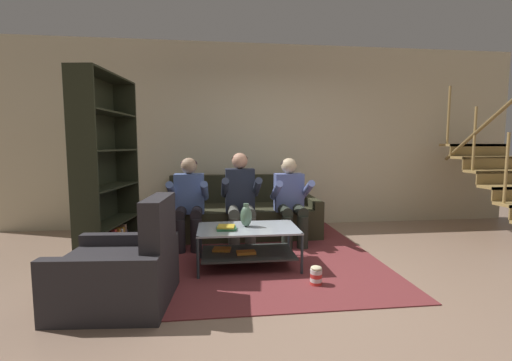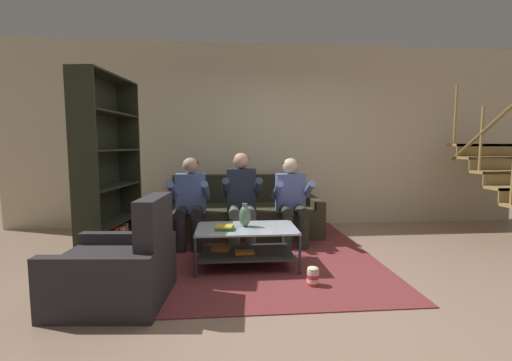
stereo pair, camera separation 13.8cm
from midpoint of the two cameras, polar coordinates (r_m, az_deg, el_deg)
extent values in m
plane|color=#967863|center=(3.46, 9.25, -16.42)|extent=(16.80, 16.80, 0.00)
cube|color=beige|center=(5.62, 3.32, 7.34)|extent=(8.40, 0.12, 2.90)
cube|color=#A08149|center=(6.06, 37.09, 1.13)|extent=(0.99, 0.29, 0.04)
cube|color=#A08149|center=(6.27, 35.45, 3.09)|extent=(0.99, 0.29, 0.04)
cube|color=olive|center=(6.17, 36.21, 2.32)|extent=(0.99, 0.02, 0.19)
cube|color=#A08149|center=(6.49, 33.91, 4.92)|extent=(0.99, 0.29, 0.04)
cube|color=olive|center=(6.39, 34.62, 4.21)|extent=(0.99, 0.02, 0.19)
cylinder|color=#A08149|center=(5.76, 33.99, 5.81)|extent=(0.04, 0.04, 0.90)
cylinder|color=#A08149|center=(6.23, 30.86, 9.42)|extent=(0.04, 0.04, 0.90)
cylinder|color=brown|center=(5.55, 36.02, 8.42)|extent=(0.05, 1.75, 1.18)
cube|color=#323220|center=(5.07, -1.88, -6.63)|extent=(2.03, 0.99, 0.42)
cube|color=#2A2A1B|center=(5.40, -2.13, -1.31)|extent=(2.03, 0.18, 0.43)
cube|color=#323220|center=(5.12, -14.12, -6.00)|extent=(0.13, 0.99, 0.54)
cube|color=#323220|center=(5.22, 10.09, -5.67)|extent=(0.13, 0.99, 0.54)
cylinder|color=black|center=(4.31, -11.63, -9.00)|extent=(0.14, 0.14, 0.42)
cylinder|color=black|center=(4.29, -8.94, -9.01)|extent=(0.14, 0.14, 0.42)
cylinder|color=black|center=(4.43, -11.43, -5.26)|extent=(0.14, 0.42, 0.14)
cylinder|color=black|center=(4.41, -8.83, -5.26)|extent=(0.14, 0.42, 0.14)
cube|color=#546DAD|center=(4.59, -9.95, -2.09)|extent=(0.38, 0.22, 0.52)
cylinder|color=#546DAD|center=(4.42, -12.79, -1.77)|extent=(0.09, 0.49, 0.31)
cylinder|color=#546DAD|center=(4.39, -7.51, -1.73)|extent=(0.09, 0.49, 0.31)
sphere|color=tan|center=(4.55, -10.03, 2.45)|extent=(0.21, 0.21, 0.21)
ellipsoid|color=black|center=(4.57, -10.01, 2.79)|extent=(0.21, 0.21, 0.13)
cylinder|color=#55574E|center=(4.28, -2.66, -8.97)|extent=(0.14, 0.14, 0.42)
cylinder|color=#55574E|center=(4.30, 0.04, -8.93)|extent=(0.14, 0.14, 0.42)
cylinder|color=#55574E|center=(4.40, -2.77, -5.22)|extent=(0.14, 0.42, 0.14)
cylinder|color=#55574E|center=(4.41, -0.16, -5.18)|extent=(0.14, 0.42, 0.14)
cube|color=#23293A|center=(4.57, -1.63, -1.65)|extent=(0.38, 0.22, 0.58)
cylinder|color=#23293A|center=(4.38, -4.15, -1.23)|extent=(0.09, 0.49, 0.31)
cylinder|color=#23293A|center=(4.40, 1.15, -1.18)|extent=(0.09, 0.49, 0.31)
sphere|color=tan|center=(4.54, -1.64, 3.30)|extent=(0.21, 0.21, 0.21)
ellipsoid|color=black|center=(4.55, -1.66, 3.64)|extent=(0.21, 0.21, 0.13)
cylinder|color=#272D24|center=(4.36, 6.20, -8.74)|extent=(0.14, 0.14, 0.42)
cylinder|color=#272D24|center=(4.40, 8.79, -8.63)|extent=(0.14, 0.14, 0.42)
cylinder|color=#272D24|center=(4.47, 5.80, -5.05)|extent=(0.14, 0.42, 0.14)
cylinder|color=#272D24|center=(4.52, 8.30, -4.99)|extent=(0.14, 0.42, 0.14)
cube|color=#5C6AA9|center=(4.66, 6.56, -1.98)|extent=(0.38, 0.22, 0.51)
cylinder|color=#5C6AA9|center=(4.44, 4.45, -1.69)|extent=(0.09, 0.49, 0.31)
cylinder|color=#5C6AA9|center=(4.53, 9.55, -1.61)|extent=(0.09, 0.49, 0.31)
sphere|color=beige|center=(4.63, 6.61, 2.43)|extent=(0.21, 0.21, 0.21)
ellipsoid|color=black|center=(4.64, 6.57, 2.77)|extent=(0.21, 0.21, 0.13)
cube|color=#B1BDC6|center=(3.71, -0.53, -7.96)|extent=(1.07, 0.64, 0.02)
cube|color=#323734|center=(3.78, -0.53, -11.94)|extent=(0.98, 0.59, 0.02)
cylinder|color=#2B363C|center=(3.47, -8.93, -12.56)|extent=(0.03, 0.03, 0.43)
cylinder|color=#2B363C|center=(3.55, 8.45, -12.12)|extent=(0.03, 0.03, 0.43)
cylinder|color=#2B363C|center=(4.05, -8.32, -9.82)|extent=(0.03, 0.03, 0.43)
cylinder|color=#2B363C|center=(4.12, 6.46, -9.53)|extent=(0.03, 0.03, 0.43)
cube|color=orange|center=(3.84, -4.85, -11.31)|extent=(0.21, 0.17, 0.03)
cube|color=orange|center=(3.71, -0.85, -11.89)|extent=(0.21, 0.12, 0.03)
cube|color=brown|center=(4.37, -1.22, -11.45)|extent=(3.00, 3.35, 0.01)
cube|color=#87585A|center=(4.37, -1.22, -11.42)|extent=(1.65, 1.84, 0.00)
ellipsoid|color=#54745D|center=(3.72, -0.81, -5.97)|extent=(0.13, 0.13, 0.23)
cylinder|color=#54745D|center=(3.70, -0.81, -4.24)|extent=(0.06, 0.06, 0.05)
cube|color=#398553|center=(3.62, -4.16, -7.92)|extent=(0.20, 0.16, 0.03)
cube|color=gold|center=(3.61, -4.20, -7.61)|extent=(0.20, 0.19, 0.02)
cube|color=black|center=(3.79, -25.86, 1.31)|extent=(0.30, 0.06, 2.09)
cube|color=black|center=(4.74, -19.63, 2.36)|extent=(0.30, 0.06, 2.09)
cube|color=black|center=(4.32, -24.06, 1.88)|extent=(0.17, 1.07, 2.09)
cube|color=black|center=(4.44, -21.87, -11.52)|extent=(0.44, 1.07, 0.02)
cube|color=black|center=(4.34, -22.08, -6.38)|extent=(0.44, 1.07, 0.02)
cube|color=black|center=(4.28, -22.29, -0.90)|extent=(0.44, 1.07, 0.02)
cube|color=black|center=(4.25, -22.51, 4.70)|extent=(0.44, 1.07, 0.02)
cube|color=black|center=(4.26, -22.74, 10.32)|extent=(0.44, 1.07, 0.02)
cube|color=black|center=(4.32, -22.96, 15.71)|extent=(0.44, 1.07, 0.02)
cube|color=purple|center=(3.99, -24.86, -11.64)|extent=(0.24, 0.08, 0.25)
cube|color=#AFB43D|center=(4.03, -24.46, -11.23)|extent=(0.24, 0.07, 0.28)
cube|color=purple|center=(4.07, -24.00, -11.04)|extent=(0.22, 0.08, 0.28)
cube|color=purple|center=(4.12, -23.94, -10.89)|extent=(0.26, 0.06, 0.27)
cube|color=silver|center=(4.16, -23.50, -11.11)|extent=(0.24, 0.07, 0.21)
cube|color=purple|center=(4.18, -23.24, -10.18)|extent=(0.23, 0.07, 0.33)
cube|color=purple|center=(4.22, -22.90, -10.00)|extent=(0.23, 0.08, 0.33)
cube|color=#C4392E|center=(4.26, -22.72, -9.67)|extent=(0.25, 0.08, 0.35)
cube|color=gold|center=(4.32, -22.11, -10.10)|extent=(0.21, 0.08, 0.26)
cube|color=orange|center=(4.36, -22.18, -9.42)|extent=(0.26, 0.07, 0.34)
cube|color=silver|center=(4.39, -21.68, -9.76)|extent=(0.21, 0.06, 0.27)
cube|color=silver|center=(4.42, -21.71, -9.33)|extent=(0.25, 0.08, 0.32)
cube|color=orange|center=(4.45, -21.20, -9.16)|extent=(0.20, 0.06, 0.32)
cube|color=#946E54|center=(4.50, -21.17, -8.83)|extent=(0.25, 0.08, 0.35)
cube|color=#222237|center=(4.56, -21.00, -9.14)|extent=(0.26, 0.06, 0.27)
cube|color=#2B282C|center=(3.18, -21.49, -14.92)|extent=(0.91, 0.65, 0.40)
cube|color=#2B282C|center=(2.94, -15.30, -7.32)|extent=(0.21, 0.60, 0.49)
cube|color=#2B282C|center=(3.47, -19.40, -12.19)|extent=(0.88, 0.18, 0.50)
cube|color=#2B282C|center=(2.86, -24.14, -16.32)|extent=(0.88, 0.18, 0.50)
cylinder|color=red|center=(3.38, 10.65, -16.61)|extent=(0.11, 0.11, 0.04)
cylinder|color=white|center=(3.37, 10.66, -16.01)|extent=(0.11, 0.11, 0.04)
cylinder|color=red|center=(3.35, 10.67, -15.40)|extent=(0.11, 0.11, 0.04)
cylinder|color=white|center=(3.34, 10.69, -14.79)|extent=(0.11, 0.11, 0.04)
ellipsoid|color=beige|center=(3.33, 10.70, -14.25)|extent=(0.11, 0.11, 0.04)
camera|label=1|loc=(0.07, -89.03, 0.10)|focal=24.00mm
camera|label=2|loc=(0.07, 90.97, -0.10)|focal=24.00mm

